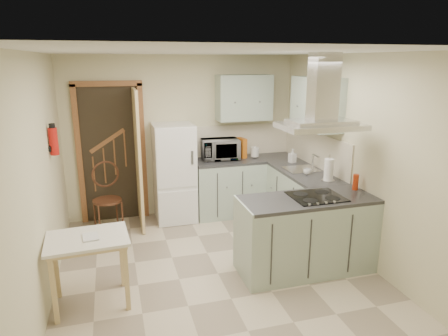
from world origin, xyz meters
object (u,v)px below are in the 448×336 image
object	(u,v)px
fridge	(174,173)
peninsula	(306,234)
microwave	(220,149)
bentwood_chair	(107,201)
drop_leaf_table	(90,271)
extractor_hood	(321,126)

from	to	relation	value
fridge	peninsula	bearing A→B (deg)	-58.26
microwave	fridge	bearing A→B (deg)	-170.40
fridge	bentwood_chair	size ratio (longest dim) A/B	1.64
drop_leaf_table	bentwood_chair	world-z (taller)	bentwood_chair
peninsula	extractor_hood	distance (m)	1.27
extractor_hood	bentwood_chair	world-z (taller)	extractor_hood
fridge	peninsula	size ratio (longest dim) A/B	0.97
fridge	extractor_hood	distance (m)	2.57
extractor_hood	peninsula	bearing A→B (deg)	180.00
peninsula	drop_leaf_table	xyz separation A→B (m)	(-2.41, -0.03, -0.08)
extractor_hood	bentwood_chair	size ratio (longest dim) A/B	0.98
microwave	bentwood_chair	bearing A→B (deg)	-168.64
microwave	drop_leaf_table	bearing A→B (deg)	-129.30
fridge	extractor_hood	bearing A→B (deg)	-56.21
bentwood_chair	microwave	xyz separation A→B (m)	(1.76, 0.24, 0.60)
fridge	microwave	xyz separation A→B (m)	(0.75, 0.08, 0.31)
drop_leaf_table	bentwood_chair	size ratio (longest dim) A/B	0.85
drop_leaf_table	microwave	world-z (taller)	microwave
fridge	bentwood_chair	bearing A→B (deg)	-170.93
extractor_hood	bentwood_chair	distance (m)	3.22
extractor_hood	microwave	bearing A→B (deg)	105.60
fridge	microwave	bearing A→B (deg)	6.01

